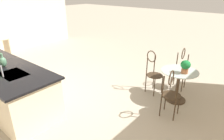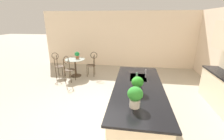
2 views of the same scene
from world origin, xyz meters
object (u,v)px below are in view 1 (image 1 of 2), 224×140
bistro_table (178,83)px  potted_plant_on_table (185,66)px  chair_near_window (181,67)px  chair_by_island (153,70)px  chair_toward_desk (171,91)px  vase_on_counter (3,62)px

bistro_table → potted_plant_on_table: size_ratio=2.79×
chair_near_window → potted_plant_on_table: size_ratio=3.64×
chair_by_island → chair_toward_desk: (-0.76, 0.71, 0.00)m
bistro_table → vase_on_counter: (2.70, 2.50, 0.58)m
bistro_table → chair_toward_desk: chair_toward_desk is taller
bistro_table → potted_plant_on_table: (-0.12, 0.06, 0.46)m
chair_near_window → vase_on_counter: vase_on_counter is taller
chair_toward_desk → vase_on_counter: bearing=32.7°
vase_on_counter → chair_by_island: bearing=-129.2°
bistro_table → chair_by_island: size_ratio=0.77×
chair_by_island → chair_toward_desk: same height
chair_near_window → chair_by_island: size_ratio=1.00×
bistro_table → chair_by_island: 0.65m
vase_on_counter → chair_toward_desk: bearing=-147.3°
bistro_table → chair_near_window: bearing=-71.7°
chair_toward_desk → potted_plant_on_table: bearing=-90.0°
bistro_table → chair_toward_desk: size_ratio=0.77×
chair_toward_desk → potted_plant_on_table: 0.71m
chair_toward_desk → vase_on_counter: size_ratio=3.62×
bistro_table → potted_plant_on_table: bearing=152.7°
chair_near_window → chair_by_island: (0.42, 0.63, 0.00)m
bistro_table → chair_by_island: (0.64, -0.02, 0.13)m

